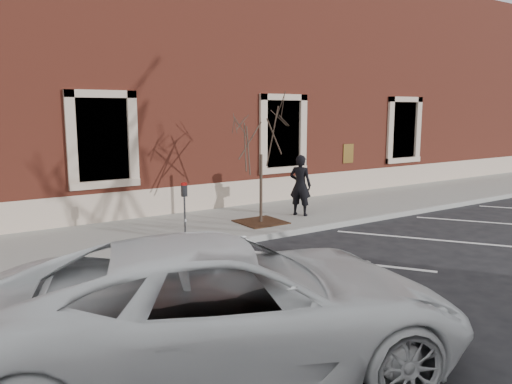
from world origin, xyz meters
TOP-DOWN VIEW (x-y plane):
  - ground at (0.00, 0.00)m, footprint 120.00×120.00m
  - sidewalk_near at (0.00, 1.75)m, footprint 40.00×3.50m
  - curb_near at (0.00, -0.05)m, footprint 40.00×0.12m
  - parking_stripes at (0.00, -2.20)m, footprint 28.00×4.40m
  - building_civic at (0.00, 7.74)m, footprint 40.00×8.62m
  - man at (1.96, 1.24)m, footprint 0.70×0.77m
  - parking_meter at (-2.02, 0.61)m, footprint 0.12×0.09m
  - tree_grate at (0.48, 1.07)m, footprint 1.18×1.18m
  - sapling at (0.48, 1.07)m, footprint 2.03×2.03m
  - white_truck at (-4.07, -4.91)m, footprint 6.49×4.51m

SIDE VIEW (x-z plane):
  - ground at x=0.00m, z-range 0.00..0.00m
  - parking_stripes at x=0.00m, z-range 0.00..0.01m
  - sidewalk_near at x=0.00m, z-range 0.00..0.15m
  - curb_near at x=0.00m, z-range 0.00..0.15m
  - tree_grate at x=0.48m, z-range 0.15..0.18m
  - white_truck at x=-4.07m, z-range 0.00..1.65m
  - man at x=1.96m, z-range 0.15..1.92m
  - parking_meter at x=-2.02m, z-range 0.41..1.77m
  - sapling at x=0.48m, z-range 0.82..4.21m
  - building_civic at x=0.00m, z-range 0.00..8.00m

